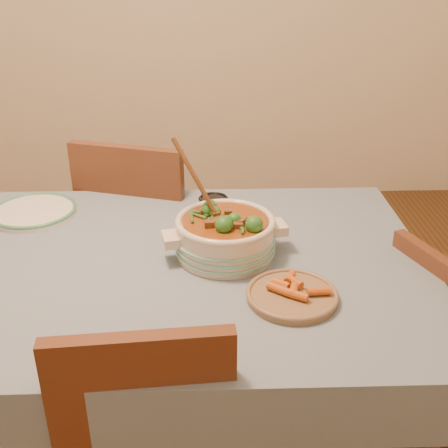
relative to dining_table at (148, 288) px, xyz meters
name	(u,v)px	position (x,y,z in m)	size (l,w,h in m)	color
floor	(160,445)	(0.00, 0.00, -0.66)	(4.50, 4.50, 0.00)	#452913
dining_table	(148,288)	(0.00, 0.00, 0.00)	(1.68, 1.08, 0.76)	brown
stew_casserole	(225,233)	(0.23, 0.03, 0.17)	(0.38, 0.34, 0.35)	beige
white_plate	(34,211)	(-0.42, 0.33, 0.11)	(0.35, 0.35, 0.03)	silver
condiment_bowl	(213,204)	(0.20, 0.34, 0.12)	(0.12, 0.12, 0.06)	black
fried_plate	(292,294)	(0.40, -0.21, 0.11)	(0.24, 0.24, 0.04)	#917650
chair_far	(143,232)	(-0.08, 0.62, -0.13)	(0.55, 0.55, 0.94)	brown
chair_right	(447,348)	(0.93, -0.06, -0.21)	(0.49, 0.49, 0.81)	brown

